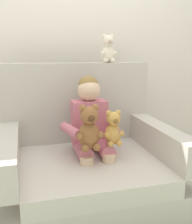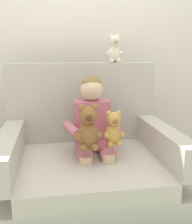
% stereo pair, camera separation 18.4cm
% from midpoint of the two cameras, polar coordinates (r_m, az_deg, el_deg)
% --- Properties ---
extents(ground_plane, '(8.00, 8.00, 0.00)m').
position_cam_midpoint_polar(ground_plane, '(2.17, 1.09, -19.90)').
color(ground_plane, '#ADA89E').
extents(back_wall, '(6.00, 0.10, 2.60)m').
position_cam_midpoint_polar(back_wall, '(2.64, -2.10, 15.48)').
color(back_wall, silver).
rests_on(back_wall, ground).
extents(armchair, '(1.24, 1.00, 1.08)m').
position_cam_midpoint_polar(armchair, '(2.07, 0.81, -11.50)').
color(armchair, '#BCB7AD').
rests_on(armchair, ground).
extents(seated_child, '(0.45, 0.39, 0.82)m').
position_cam_midpoint_polar(seated_child, '(2.00, 1.98, -3.05)').
color(seated_child, '#C66B7F').
rests_on(seated_child, armchair).
extents(plush_honey, '(0.15, 0.12, 0.25)m').
position_cam_midpoint_polar(plush_honey, '(1.88, 6.55, -3.72)').
color(plush_honey, gold).
rests_on(plush_honey, armchair).
extents(plush_brown, '(0.18, 0.15, 0.31)m').
position_cam_midpoint_polar(plush_brown, '(1.79, 1.26, -3.56)').
color(plush_brown, brown).
rests_on(plush_brown, armchair).
extents(plush_cream_on_backrest, '(0.14, 0.11, 0.23)m').
position_cam_midpoint_polar(plush_cream_on_backrest, '(2.31, 6.28, 13.04)').
color(plush_cream_on_backrest, silver).
rests_on(plush_cream_on_backrest, armchair).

